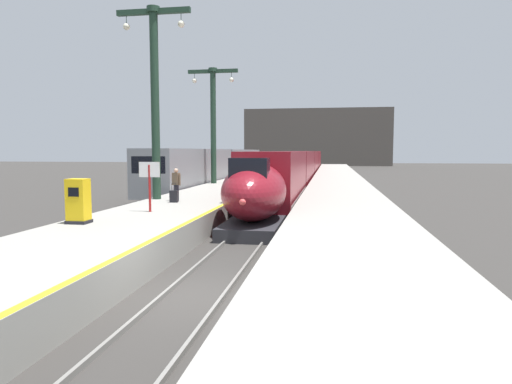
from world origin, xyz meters
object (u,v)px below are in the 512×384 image
(regional_train_adjacent, at_px, (218,166))
(ticket_machine_yellow, at_px, (78,203))
(station_column_far, at_px, (213,114))
(rolling_suitcase, at_px, (174,196))
(station_column_mid, at_px, (155,86))
(highspeed_train_main, at_px, (302,165))
(passenger_near_edge, at_px, (176,182))
(departure_info_board, at_px, (149,176))

(regional_train_adjacent, distance_m, ticket_machine_yellow, 30.72)
(station_column_far, relative_size, rolling_suitcase, 9.24)
(regional_train_adjacent, xyz_separation_m, station_column_mid, (2.20, -22.31, 4.91))
(regional_train_adjacent, xyz_separation_m, station_column_far, (2.20, -10.20, 4.38))
(highspeed_train_main, xyz_separation_m, ticket_machine_yellow, (-5.55, -38.61, -0.19))
(highspeed_train_main, xyz_separation_m, regional_train_adjacent, (-8.10, -8.00, 0.15))
(passenger_near_edge, bearing_deg, station_column_far, 96.13)
(departure_info_board, bearing_deg, station_column_far, 95.54)
(regional_train_adjacent, bearing_deg, passenger_near_edge, -81.18)
(highspeed_train_main, xyz_separation_m, station_column_far, (-5.90, -18.19, 4.54))
(highspeed_train_main, xyz_separation_m, rolling_suitcase, (-4.44, -31.72, -0.62))
(passenger_near_edge, xyz_separation_m, departure_info_board, (0.26, -4.12, 0.52))
(passenger_near_edge, bearing_deg, regional_train_adjacent, 98.82)
(station_column_far, distance_m, passenger_near_edge, 13.77)
(station_column_mid, height_order, ticket_machine_yellow, station_column_mid)
(highspeed_train_main, relative_size, ticket_machine_yellow, 46.53)
(highspeed_train_main, height_order, rolling_suitcase, highspeed_train_main)
(rolling_suitcase, height_order, departure_info_board, departure_info_board)
(highspeed_train_main, height_order, regional_train_adjacent, regional_train_adjacent)
(regional_train_adjacent, relative_size, station_column_mid, 3.64)
(highspeed_train_main, bearing_deg, departure_info_board, -96.87)
(station_column_mid, height_order, station_column_far, station_column_mid)
(regional_train_adjacent, bearing_deg, departure_info_board, -81.95)
(passenger_near_edge, xyz_separation_m, rolling_suitcase, (0.07, -0.58, -0.69))
(passenger_near_edge, xyz_separation_m, ticket_machine_yellow, (-1.04, -7.47, -0.25))
(station_column_far, xyz_separation_m, rolling_suitcase, (1.46, -13.53, -5.16))
(station_column_far, relative_size, ticket_machine_yellow, 5.67)
(station_column_far, xyz_separation_m, departure_info_board, (1.65, -17.06, -3.96))
(ticket_machine_yellow, relative_size, departure_info_board, 0.75)
(station_column_far, height_order, rolling_suitcase, station_column_far)
(station_column_mid, bearing_deg, ticket_machine_yellow, -87.59)
(station_column_far, height_order, passenger_near_edge, station_column_far)
(ticket_machine_yellow, bearing_deg, rolling_suitcase, 80.84)
(highspeed_train_main, bearing_deg, station_column_far, -107.97)
(passenger_near_edge, relative_size, departure_info_board, 0.80)
(passenger_near_edge, bearing_deg, rolling_suitcase, -83.20)
(highspeed_train_main, distance_m, rolling_suitcase, 32.04)
(highspeed_train_main, bearing_deg, rolling_suitcase, -97.97)
(highspeed_train_main, distance_m, station_column_far, 19.66)
(highspeed_train_main, height_order, station_column_far, station_column_far)
(station_column_mid, xyz_separation_m, departure_info_board, (1.65, -4.95, -4.48))
(regional_train_adjacent, distance_m, station_column_mid, 22.95)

